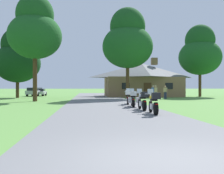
# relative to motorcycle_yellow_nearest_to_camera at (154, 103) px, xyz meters

# --- Properties ---
(ground_plane) EXTENTS (500.00, 500.00, 0.00)m
(ground_plane) POSITION_rel_motorcycle_yellow_nearest_to_camera_xyz_m (-2.00, 11.63, -0.62)
(ground_plane) COLOR #56893D
(asphalt_driveway) EXTENTS (6.40, 80.00, 0.06)m
(asphalt_driveway) POSITION_rel_motorcycle_yellow_nearest_to_camera_xyz_m (-2.00, 9.63, -0.59)
(asphalt_driveway) COLOR slate
(asphalt_driveway) RESTS_ON ground
(motorcycle_yellow_nearest_to_camera) EXTENTS (0.66, 2.08, 1.30)m
(motorcycle_yellow_nearest_to_camera) POSITION_rel_motorcycle_yellow_nearest_to_camera_xyz_m (0.00, 0.00, 0.00)
(motorcycle_yellow_nearest_to_camera) COLOR black
(motorcycle_yellow_nearest_to_camera) RESTS_ON asphalt_driveway
(motorcycle_silver_second_in_row) EXTENTS (0.66, 2.08, 1.30)m
(motorcycle_silver_second_in_row) POSITION_rel_motorcycle_yellow_nearest_to_camera_xyz_m (-0.08, 2.38, 0.00)
(motorcycle_silver_second_in_row) COLOR black
(motorcycle_silver_second_in_row) RESTS_ON asphalt_driveway
(motorcycle_blue_third_in_row) EXTENTS (0.84, 2.08, 1.30)m
(motorcycle_blue_third_in_row) POSITION_rel_motorcycle_yellow_nearest_to_camera_xyz_m (-0.19, 4.99, -0.01)
(motorcycle_blue_third_in_row) COLOR black
(motorcycle_blue_third_in_row) RESTS_ON asphalt_driveway
(motorcycle_silver_farthest_in_row) EXTENTS (0.80, 2.07, 1.30)m
(motorcycle_silver_farthest_in_row) POSITION_rel_motorcycle_yellow_nearest_to_camera_xyz_m (-0.10, 7.82, 0.00)
(motorcycle_silver_farthest_in_row) COLOR black
(motorcycle_silver_farthest_in_row) RESTS_ON asphalt_driveway
(stone_lodge) EXTENTS (11.92, 8.41, 6.11)m
(stone_lodge) POSITION_rel_motorcycle_yellow_nearest_to_camera_xyz_m (5.17, 27.04, 2.07)
(stone_lodge) COLOR brown
(stone_lodge) RESTS_ON ground
(bystander_tan_shirt_near_lodge) EXTENTS (0.42, 0.41, 1.67)m
(bystander_tan_shirt_near_lodge) POSITION_rel_motorcycle_yellow_nearest_to_camera_xyz_m (6.26, 18.21, 0.31)
(bystander_tan_shirt_near_lodge) COLOR navy
(bystander_tan_shirt_near_lodge) RESTS_ON ground
(bystander_blue_shirt_beside_signpost) EXTENTS (0.53, 0.32, 1.69)m
(bystander_blue_shirt_beside_signpost) POSITION_rel_motorcycle_yellow_nearest_to_camera_xyz_m (4.94, 19.04, 0.33)
(bystander_blue_shirt_beside_signpost) COLOR navy
(bystander_blue_shirt_beside_signpost) RESTS_ON ground
(bystander_tan_shirt_by_tree) EXTENTS (0.48, 0.38, 1.69)m
(bystander_tan_shirt_by_tree) POSITION_rel_motorcycle_yellow_nearest_to_camera_xyz_m (4.95, 17.90, 0.33)
(bystander_tan_shirt_by_tree) COLOR navy
(bystander_tan_shirt_by_tree) RESTS_ON ground
(tree_by_lodge_front) EXTENTS (6.53, 6.53, 11.75)m
(tree_by_lodge_front) POSITION_rel_motorcycle_yellow_nearest_to_camera_xyz_m (1.79, 19.95, 6.85)
(tree_by_lodge_front) COLOR #422D19
(tree_by_lodge_front) RESTS_ON ground
(tree_left_far) EXTENTS (6.26, 6.26, 9.61)m
(tree_left_far) POSITION_rel_motorcycle_yellow_nearest_to_camera_xyz_m (-12.97, 23.61, 4.89)
(tree_left_far) COLOR #422D19
(tree_left_far) RESTS_ON ground
(tree_right_of_lodge) EXTENTS (6.49, 6.49, 11.16)m
(tree_right_of_lodge) POSITION_rel_motorcycle_yellow_nearest_to_camera_xyz_m (14.01, 25.48, 6.28)
(tree_right_of_lodge) COLOR #422D19
(tree_right_of_lodge) RESTS_ON ground
(tree_left_near) EXTENTS (5.49, 5.49, 10.97)m
(tree_left_near) POSITION_rel_motorcycle_yellow_nearest_to_camera_xyz_m (-8.77, 14.12, 6.73)
(tree_left_near) COLOR #422D19
(tree_left_near) RESTS_ON ground
(parked_silver_suv_far_left) EXTENTS (2.25, 4.75, 1.40)m
(parked_silver_suv_far_left) POSITION_rel_motorcycle_yellow_nearest_to_camera_xyz_m (-11.97, 30.61, 0.16)
(parked_silver_suv_far_left) COLOR #ADAFB7
(parked_silver_suv_far_left) RESTS_ON ground
(parked_silver_sedan_far_left) EXTENTS (1.92, 4.20, 1.20)m
(parked_silver_sedan_far_left) POSITION_rel_motorcycle_yellow_nearest_to_camera_xyz_m (-11.39, 31.41, 0.02)
(parked_silver_sedan_far_left) COLOR #ADAFB7
(parked_silver_sedan_far_left) RESTS_ON ground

